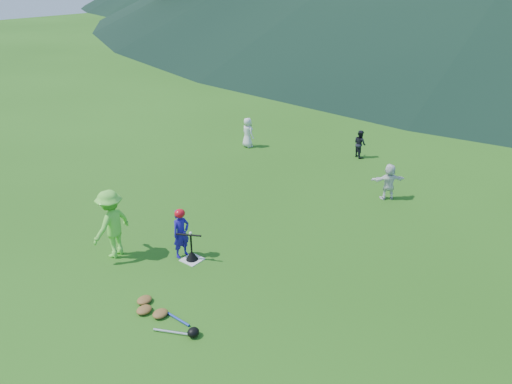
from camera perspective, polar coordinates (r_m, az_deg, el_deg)
ground at (r=12.20m, az=-7.31°, el=-7.71°), size 120.00×120.00×0.00m
home_plate at (r=12.19m, az=-7.31°, el=-7.67°), size 0.45×0.45×0.02m
baseball at (r=11.83m, az=-7.49°, el=-4.69°), size 0.08×0.08×0.08m
batter_child at (r=12.09m, az=-8.55°, el=-4.71°), size 0.37×0.49×1.24m
adult_coach at (r=12.36m, az=-16.19°, el=-3.52°), size 0.80×1.19×1.72m
fielder_a at (r=19.36m, az=-0.95°, el=6.82°), size 0.63×0.49×1.15m
fielder_b at (r=18.69m, az=11.79°, el=5.42°), size 0.62×0.58×1.02m
fielder_d at (r=15.44m, az=14.94°, el=1.16°), size 0.97×0.97×1.12m
batting_tee at (r=12.13m, az=-7.34°, el=-7.20°), size 0.30×0.30×0.68m
batter_gear at (r=11.84m, az=-8.63°, el=-2.64°), size 0.71×0.33×0.60m
equipment_pile at (r=10.52m, az=-10.94°, el=-13.51°), size 1.80×0.67×0.19m
outfield_fence at (r=36.37m, az=26.26°, el=12.98°), size 70.07×0.08×1.33m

